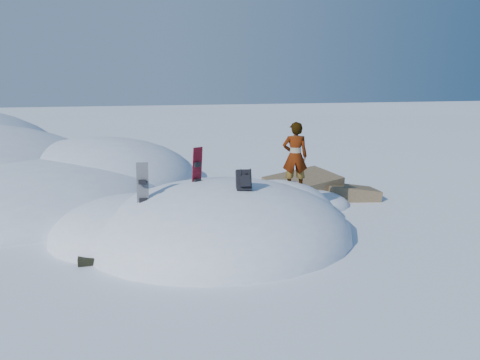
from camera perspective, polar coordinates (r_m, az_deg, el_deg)
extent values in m
plane|color=white|center=(12.44, -2.29, -6.98)|extent=(120.00, 120.00, 0.00)
ellipsoid|color=white|center=(12.44, -2.29, -6.98)|extent=(7.00, 6.00, 3.00)
ellipsoid|color=white|center=(12.78, -12.61, -6.73)|extent=(4.40, 4.00, 2.20)
ellipsoid|color=white|center=(13.61, 4.50, -5.27)|extent=(3.60, 3.20, 2.50)
ellipsoid|color=white|center=(17.40, -25.62, -2.55)|extent=(10.00, 9.00, 2.80)
ellipsoid|color=white|center=(19.48, -16.98, -0.37)|extent=(8.00, 8.00, 3.60)
ellipsoid|color=white|center=(16.35, -24.58, -3.36)|extent=(6.00, 5.00, 1.80)
cube|color=brown|center=(16.53, 7.61, -1.79)|extent=(2.82, 2.41, 1.62)
cube|color=brown|center=(16.88, 13.16, -2.42)|extent=(2.16, 1.80, 1.33)
cube|color=brown|center=(17.86, 8.00, -1.07)|extent=(2.08, 2.01, 1.10)
ellipsoid|color=white|center=(15.52, 7.56, -3.12)|extent=(3.20, 2.40, 1.00)
cube|color=#AF0920|center=(12.29, -5.28, 0.58)|extent=(0.33, 0.29, 1.50)
cube|color=black|center=(12.17, -5.27, 1.90)|extent=(0.21, 0.18, 0.13)
cube|color=black|center=(12.26, -5.23, -0.17)|extent=(0.21, 0.18, 0.13)
cube|color=black|center=(11.53, -11.76, -1.65)|extent=(0.32, 0.35, 1.50)
cube|color=black|center=(11.40, -11.81, -0.24)|extent=(0.20, 0.14, 0.14)
cube|color=black|center=(11.51, -11.71, -2.45)|extent=(0.20, 0.14, 0.14)
cube|color=black|center=(11.45, 0.44, -0.04)|extent=(0.41, 0.44, 0.57)
cube|color=black|center=(11.30, 0.64, -0.10)|extent=(0.28, 0.23, 0.31)
cylinder|color=black|center=(11.27, 0.05, 0.46)|extent=(0.04, 0.21, 0.38)
cylinder|color=black|center=(11.32, 1.17, 0.52)|extent=(0.04, 0.21, 0.38)
cube|color=black|center=(11.28, -17.69, -9.19)|extent=(0.59, 0.43, 0.16)
cube|color=black|center=(11.40, -16.32, -8.48)|extent=(0.38, 0.35, 0.11)
imported|color=slate|center=(13.39, 6.72, 2.89)|extent=(0.81, 0.64, 1.96)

